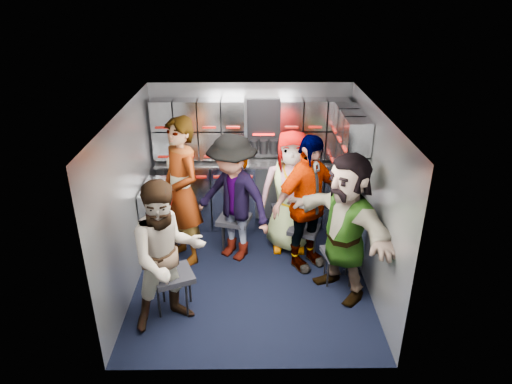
{
  "coord_description": "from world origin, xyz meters",
  "views": [
    {
      "loc": [
        0.01,
        -4.72,
        3.4
      ],
      "look_at": [
        0.06,
        0.35,
        1.0
      ],
      "focal_mm": 32.0,
      "sensor_mm": 36.0,
      "label": 1
    }
  ],
  "objects_px": {
    "attendant_arc_a": "(167,256)",
    "jump_seat_center": "(288,212)",
    "jump_seat_mid_right": "(303,231)",
    "jump_seat_near_right": "(339,255)",
    "jump_seat_near_left": "(173,277)",
    "attendant_standing": "(182,192)",
    "jump_seat_mid_left": "(234,221)",
    "attendant_arc_b": "(233,199)",
    "attendant_arc_e": "(345,227)",
    "attendant_arc_c": "(290,192)",
    "attendant_arc_d": "(307,204)"
  },
  "relations": [
    {
      "from": "jump_seat_near_right",
      "to": "attendant_arc_b",
      "type": "relative_size",
      "value": 0.25
    },
    {
      "from": "attendant_arc_c",
      "to": "attendant_arc_a",
      "type": "bearing_deg",
      "value": -130.2
    },
    {
      "from": "attendant_arc_b",
      "to": "jump_seat_near_right",
      "type": "bearing_deg",
      "value": 10.3
    },
    {
      "from": "jump_seat_near_left",
      "to": "attendant_arc_c",
      "type": "relative_size",
      "value": 0.32
    },
    {
      "from": "jump_seat_mid_left",
      "to": "attendant_arc_b",
      "type": "relative_size",
      "value": 0.29
    },
    {
      "from": "jump_seat_mid_right",
      "to": "attendant_arc_e",
      "type": "height_order",
      "value": "attendant_arc_e"
    },
    {
      "from": "jump_seat_center",
      "to": "attendant_standing",
      "type": "xyz_separation_m",
      "value": [
        -1.38,
        -0.44,
        0.53
      ]
    },
    {
      "from": "jump_seat_near_left",
      "to": "attendant_arc_b",
      "type": "distance_m",
      "value": 1.32
    },
    {
      "from": "attendant_arc_a",
      "to": "jump_seat_center",
      "type": "bearing_deg",
      "value": 24.21
    },
    {
      "from": "jump_seat_near_left",
      "to": "jump_seat_mid_right",
      "type": "height_order",
      "value": "jump_seat_near_left"
    },
    {
      "from": "attendant_standing",
      "to": "attendant_arc_b",
      "type": "xyz_separation_m",
      "value": [
        0.64,
        0.04,
        -0.11
      ]
    },
    {
      "from": "attendant_arc_b",
      "to": "attendant_arc_d",
      "type": "distance_m",
      "value": 0.94
    },
    {
      "from": "jump_seat_near_left",
      "to": "attendant_arc_d",
      "type": "xyz_separation_m",
      "value": [
        1.54,
        0.88,
        0.45
      ]
    },
    {
      "from": "attendant_arc_d",
      "to": "jump_seat_near_right",
      "type": "bearing_deg",
      "value": -80.66
    },
    {
      "from": "attendant_arc_c",
      "to": "attendant_arc_e",
      "type": "distance_m",
      "value": 1.11
    },
    {
      "from": "attendant_arc_d",
      "to": "attendant_arc_e",
      "type": "height_order",
      "value": "attendant_arc_d"
    },
    {
      "from": "jump_seat_center",
      "to": "attendant_arc_b",
      "type": "height_order",
      "value": "attendant_arc_b"
    },
    {
      "from": "jump_seat_center",
      "to": "attendant_arc_b",
      "type": "xyz_separation_m",
      "value": [
        -0.75,
        -0.4,
        0.41
      ]
    },
    {
      "from": "jump_seat_near_right",
      "to": "jump_seat_mid_right",
      "type": "bearing_deg",
      "value": 123.74
    },
    {
      "from": "jump_seat_mid_right",
      "to": "attendant_standing",
      "type": "bearing_deg",
      "value": -179.67
    },
    {
      "from": "jump_seat_mid_left",
      "to": "jump_seat_mid_right",
      "type": "relative_size",
      "value": 1.05
    },
    {
      "from": "jump_seat_center",
      "to": "attendant_arc_d",
      "type": "distance_m",
      "value": 0.77
    },
    {
      "from": "attendant_arc_e",
      "to": "jump_seat_near_right",
      "type": "bearing_deg",
      "value": 146.77
    },
    {
      "from": "jump_seat_center",
      "to": "attendant_arc_e",
      "type": "distance_m",
      "value": 1.35
    },
    {
      "from": "attendant_arc_c",
      "to": "attendant_arc_d",
      "type": "height_order",
      "value": "attendant_arc_d"
    },
    {
      "from": "jump_seat_near_left",
      "to": "attendant_arc_c",
      "type": "distance_m",
      "value": 1.94
    },
    {
      "from": "jump_seat_near_left",
      "to": "jump_seat_mid_left",
      "type": "relative_size",
      "value": 1.08
    },
    {
      "from": "jump_seat_near_left",
      "to": "jump_seat_near_right",
      "type": "xyz_separation_m",
      "value": [
        1.9,
        0.51,
        -0.05
      ]
    },
    {
      "from": "jump_seat_near_left",
      "to": "jump_seat_center",
      "type": "bearing_deg",
      "value": 47.33
    },
    {
      "from": "attendant_arc_c",
      "to": "jump_seat_mid_left",
      "type": "bearing_deg",
      "value": -174.78
    },
    {
      "from": "attendant_standing",
      "to": "attendant_arc_b",
      "type": "bearing_deg",
      "value": 58.06
    },
    {
      "from": "jump_seat_near_left",
      "to": "attendant_standing",
      "type": "height_order",
      "value": "attendant_standing"
    },
    {
      "from": "jump_seat_center",
      "to": "attendant_arc_e",
      "type": "relative_size",
      "value": 0.28
    },
    {
      "from": "jump_seat_mid_left",
      "to": "attendant_arc_c",
      "type": "height_order",
      "value": "attendant_arc_c"
    },
    {
      "from": "jump_seat_mid_left",
      "to": "attendant_arc_a",
      "type": "relative_size",
      "value": 0.3
    },
    {
      "from": "attendant_arc_d",
      "to": "attendant_arc_b",
      "type": "bearing_deg",
      "value": 131.38
    },
    {
      "from": "jump_seat_near_right",
      "to": "attendant_arc_b",
      "type": "height_order",
      "value": "attendant_arc_b"
    },
    {
      "from": "jump_seat_mid_left",
      "to": "attendant_arc_e",
      "type": "height_order",
      "value": "attendant_arc_e"
    },
    {
      "from": "jump_seat_near_right",
      "to": "attendant_arc_d",
      "type": "distance_m",
      "value": 0.72
    },
    {
      "from": "jump_seat_mid_left",
      "to": "jump_seat_near_right",
      "type": "relative_size",
      "value": 1.14
    },
    {
      "from": "attendant_standing",
      "to": "attendant_arc_a",
      "type": "relative_size",
      "value": 1.16
    },
    {
      "from": "jump_seat_mid_left",
      "to": "jump_seat_near_right",
      "type": "distance_m",
      "value": 1.49
    },
    {
      "from": "jump_seat_center",
      "to": "jump_seat_near_right",
      "type": "distance_m",
      "value": 1.12
    },
    {
      "from": "jump_seat_near_left",
      "to": "attendant_arc_e",
      "type": "xyz_separation_m",
      "value": [
        1.9,
        0.33,
        0.44
      ]
    },
    {
      "from": "jump_seat_mid_left",
      "to": "attendant_arc_b",
      "type": "xyz_separation_m",
      "value": [
        0.0,
        -0.18,
        0.42
      ]
    },
    {
      "from": "jump_seat_mid_right",
      "to": "jump_seat_near_right",
      "type": "bearing_deg",
      "value": -56.26
    },
    {
      "from": "attendant_arc_b",
      "to": "attendant_arc_e",
      "type": "distance_m",
      "value": 1.49
    },
    {
      "from": "attendant_standing",
      "to": "attendant_arc_c",
      "type": "height_order",
      "value": "attendant_standing"
    },
    {
      "from": "jump_seat_center",
      "to": "jump_seat_mid_right",
      "type": "distance_m",
      "value": 0.46
    },
    {
      "from": "attendant_standing",
      "to": "attendant_arc_d",
      "type": "relative_size",
      "value": 1.09
    }
  ]
}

